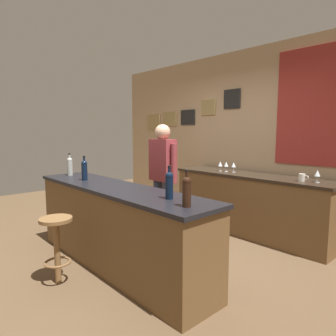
% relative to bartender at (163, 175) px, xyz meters
% --- Properties ---
extents(ground_plane, '(10.00, 10.00, 0.00)m').
position_rel_bartender_xyz_m(ground_plane, '(0.24, -0.51, -0.94)').
color(ground_plane, brown).
extents(back_wall, '(6.00, 0.09, 2.80)m').
position_rel_bartender_xyz_m(back_wall, '(0.27, 1.52, 0.48)').
color(back_wall, tan).
rests_on(back_wall, ground_plane).
extents(bar_counter, '(2.71, 0.60, 0.92)m').
position_rel_bartender_xyz_m(bar_counter, '(0.24, -0.91, -0.47)').
color(bar_counter, brown).
rests_on(bar_counter, ground_plane).
extents(side_counter, '(2.46, 0.56, 0.90)m').
position_rel_bartender_xyz_m(side_counter, '(0.64, 1.14, -0.48)').
color(side_counter, brown).
rests_on(side_counter, ground_plane).
extents(bartender, '(0.52, 0.21, 1.62)m').
position_rel_bartender_xyz_m(bartender, '(0.00, 0.00, 0.00)').
color(bartender, '#384766').
rests_on(bartender, ground_plane).
extents(bar_stool, '(0.32, 0.32, 0.68)m').
position_rel_bartender_xyz_m(bar_stool, '(0.17, -1.56, -0.48)').
color(bar_stool, brown).
rests_on(bar_stool, ground_plane).
extents(wine_bottle_a, '(0.07, 0.07, 0.31)m').
position_rel_bartender_xyz_m(wine_bottle_a, '(-0.90, -0.91, 0.12)').
color(wine_bottle_a, '#999E99').
rests_on(wine_bottle_a, bar_counter).
extents(wine_bottle_b, '(0.07, 0.07, 0.31)m').
position_rel_bartender_xyz_m(wine_bottle_b, '(-0.39, -0.95, 0.12)').
color(wine_bottle_b, black).
rests_on(wine_bottle_b, bar_counter).
extents(wine_bottle_c, '(0.07, 0.07, 0.31)m').
position_rel_bartender_xyz_m(wine_bottle_c, '(1.09, -0.88, 0.12)').
color(wine_bottle_c, black).
rests_on(wine_bottle_c, bar_counter).
extents(wine_bottle_d, '(0.07, 0.07, 0.31)m').
position_rel_bartender_xyz_m(wine_bottle_d, '(1.39, -0.97, 0.12)').
color(wine_bottle_d, black).
rests_on(wine_bottle_d, bar_counter).
extents(wine_glass_a, '(0.07, 0.07, 0.16)m').
position_rel_bartender_xyz_m(wine_glass_a, '(0.13, 1.09, 0.07)').
color(wine_glass_a, silver).
rests_on(wine_glass_a, side_counter).
extents(wine_glass_b, '(0.07, 0.07, 0.16)m').
position_rel_bartender_xyz_m(wine_glass_b, '(0.22, 1.12, 0.07)').
color(wine_glass_b, silver).
rests_on(wine_glass_b, side_counter).
extents(wine_glass_c, '(0.07, 0.07, 0.16)m').
position_rel_bartender_xyz_m(wine_glass_c, '(0.35, 1.14, 0.07)').
color(wine_glass_c, silver).
rests_on(wine_glass_c, side_counter).
extents(wine_glass_d, '(0.07, 0.07, 0.16)m').
position_rel_bartender_xyz_m(wine_glass_d, '(1.59, 1.13, 0.07)').
color(wine_glass_d, silver).
rests_on(wine_glass_d, side_counter).
extents(coffee_mug, '(0.12, 0.08, 0.09)m').
position_rel_bartender_xyz_m(coffee_mug, '(1.42, 1.09, 0.01)').
color(coffee_mug, silver).
rests_on(coffee_mug, side_counter).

